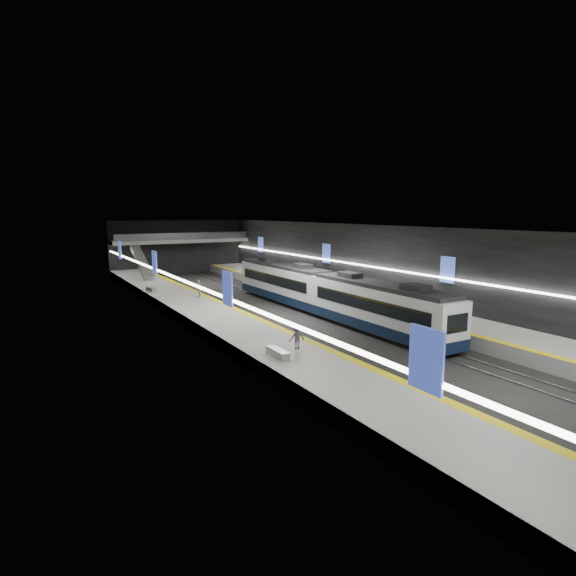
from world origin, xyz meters
TOP-DOWN VIEW (x-y plane):
  - ground at (0.00, 0.00)m, footprint 70.00×70.00m
  - ceiling at (0.00, 0.00)m, footprint 20.00×70.00m
  - wall_left at (-10.00, 0.00)m, footprint 0.04×70.00m
  - wall_right at (10.00, 0.00)m, footprint 0.04×70.00m
  - wall_back at (0.00, 35.00)m, footprint 20.00×0.04m
  - platform_left at (-7.50, 0.00)m, footprint 5.00×70.00m
  - tile_surface_left at (-7.50, 0.00)m, footprint 5.00×70.00m
  - tactile_strip_left at (-5.30, 0.00)m, footprint 0.60×70.00m
  - platform_right at (7.50, 0.00)m, footprint 5.00×70.00m
  - tile_surface_right at (7.50, 0.00)m, footprint 5.00×70.00m
  - tactile_strip_right at (5.30, 0.00)m, footprint 0.60×70.00m
  - rails at (-0.00, 0.00)m, footprint 6.52×70.00m
  - train at (2.50, -0.64)m, footprint 2.69×30.05m
  - ad_posters at (-0.00, 1.00)m, footprint 19.94×53.50m
  - cove_light_left at (-9.80, 0.00)m, footprint 0.25×68.60m
  - cove_light_right at (9.80, 0.00)m, footprint 0.25×68.60m
  - mezzanine_bridge at (0.00, 32.93)m, footprint 20.00×3.00m
  - escalator at (-7.50, 26.00)m, footprint 1.20×7.50m
  - bench_left_near at (-8.74, -12.50)m, footprint 0.57×2.01m
  - bench_left_far at (-9.36, 14.16)m, footprint 0.73×1.77m
  - bench_right_far at (9.50, -1.08)m, footprint 0.56×1.93m
  - passenger_right_a at (7.26, -11.15)m, footprint 0.58×0.73m
  - passenger_left_a at (-6.09, 8.46)m, footprint 0.42×0.99m
  - passenger_left_b at (-6.94, -11.63)m, footprint 1.05×0.68m

SIDE VIEW (x-z plane):
  - ground at x=0.00m, z-range 0.00..0.00m
  - rails at x=0.00m, z-range 0.00..0.12m
  - platform_left at x=-7.50m, z-range 0.00..1.00m
  - platform_right at x=7.50m, z-range 0.00..1.00m
  - tile_surface_left at x=-7.50m, z-range 1.00..1.02m
  - tile_surface_right at x=7.50m, z-range 1.00..1.02m
  - tactile_strip_left at x=-5.30m, z-range 1.01..1.03m
  - tactile_strip_right at x=5.30m, z-range 1.01..1.03m
  - bench_left_far at x=-9.36m, z-range 1.00..1.42m
  - bench_right_far at x=9.50m, z-range 1.00..1.47m
  - bench_left_near at x=-8.74m, z-range 1.00..1.49m
  - passenger_left_b at x=-6.94m, z-range 1.00..2.53m
  - passenger_left_a at x=-6.09m, z-range 1.00..2.69m
  - passenger_right_a at x=7.26m, z-range 1.00..2.75m
  - train at x=2.50m, z-range 0.40..4.00m
  - escalator at x=-7.50m, z-range 0.94..4.86m
  - cove_light_left at x=-9.80m, z-range 3.74..3.86m
  - cove_light_right at x=9.80m, z-range 3.74..3.86m
  - wall_left at x=-10.00m, z-range 0.00..8.00m
  - wall_right at x=10.00m, z-range 0.00..8.00m
  - wall_back at x=0.00m, z-range 0.00..8.00m
  - ad_posters at x=0.00m, z-range 3.40..5.60m
  - mezzanine_bridge at x=0.00m, z-range 4.29..5.79m
  - ceiling at x=0.00m, z-range 7.98..8.02m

